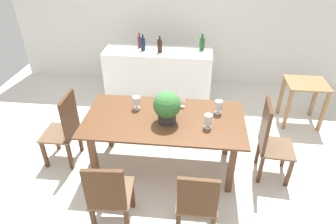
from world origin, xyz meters
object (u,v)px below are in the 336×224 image
crystal_vase_center_near (218,106)px  kitchen_counter (158,78)px  chair_foot_end (270,139)px  crystal_vase_left (137,101)px  wine_glass (183,99)px  chair_head_end (65,127)px  crystal_vase_right (208,120)px  wine_bottle_amber (140,42)px  wine_bottle_dark (143,44)px  side_table (304,93)px  flower_centerpiece (167,107)px  chair_near_left (109,195)px  wine_bottle_clear (202,44)px  chair_near_right (197,202)px  wine_bottle_green (160,46)px  dining_table (164,126)px

crystal_vase_center_near → kitchen_counter: bearing=123.4°
chair_foot_end → crystal_vase_center_near: (-0.64, 0.18, 0.32)m
crystal_vase_left → crystal_vase_center_near: crystal_vase_center_near is taller
crystal_vase_center_near → wine_glass: 0.46m
chair_head_end → crystal_vase_right: size_ratio=5.80×
wine_bottle_amber → wine_bottle_dark: (0.08, -0.13, 0.01)m
wine_bottle_dark → side_table: size_ratio=0.37×
crystal_vase_left → crystal_vase_right: size_ratio=0.97×
wine_glass → side_table: 2.11m
kitchen_counter → wine_bottle_dark: bearing=177.5°
flower_centerpiece → chair_near_left: bearing=-116.2°
wine_bottle_amber → wine_bottle_dark: 0.16m
wine_bottle_clear → wine_bottle_amber: (-1.04, 0.02, -0.01)m
wine_glass → kitchen_counter: (-0.50, 1.33, -0.38)m
chair_near_right → chair_foot_end: (0.85, 1.01, 0.06)m
crystal_vase_center_near → wine_bottle_green: bearing=123.1°
crystal_vase_right → chair_foot_end: bearing=10.1°
chair_near_left → wine_bottle_amber: size_ratio=3.85×
chair_near_left → wine_bottle_dark: wine_bottle_dark is taller
chair_near_left → crystal_vase_right: bearing=-141.3°
side_table → chair_near_right: bearing=-125.2°
chair_near_right → wine_glass: wine_glass is taller
wine_bottle_dark → crystal_vase_right: bearing=-59.0°
chair_head_end → chair_foot_end: 2.58m
kitchen_counter → wine_bottle_amber: bearing=156.4°
chair_foot_end → wine_bottle_dark: size_ratio=3.96×
crystal_vase_center_near → crystal_vase_right: size_ratio=1.02×
chair_near_right → kitchen_counter: 2.73m
wine_bottle_green → wine_bottle_dark: bearing=168.4°
chair_near_right → wine_glass: 1.37m
wine_glass → wine_bottle_clear: bearing=81.4°
crystal_vase_right → wine_bottle_amber: bearing=121.1°
flower_centerpiece → wine_bottle_dark: wine_bottle_dark is taller
kitchen_counter → wine_bottle_green: wine_bottle_green is taller
crystal_vase_right → wine_bottle_dark: size_ratio=0.66×
chair_head_end → flower_centerpiece: bearing=87.2°
chair_head_end → chair_near_right: size_ratio=1.11×
crystal_vase_right → wine_bottle_green: size_ratio=0.65×
crystal_vase_center_near → wine_bottle_dark: bearing=129.5°
crystal_vase_left → wine_bottle_dark: 1.47m
flower_centerpiece → wine_bottle_amber: size_ratio=1.60×
wine_bottle_amber → side_table: 2.77m
dining_table → chair_foot_end: chair_foot_end is taller
chair_head_end → dining_table: bearing=89.8°
wine_bottle_green → chair_foot_end: bearing=-45.4°
kitchen_counter → crystal_vase_left: bearing=-93.1°
side_table → crystal_vase_right: bearing=-137.4°
chair_head_end → kitchen_counter: chair_head_end is taller
crystal_vase_left → crystal_vase_right: bearing=-19.5°
kitchen_counter → wine_bottle_green: (0.04, -0.05, 0.60)m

